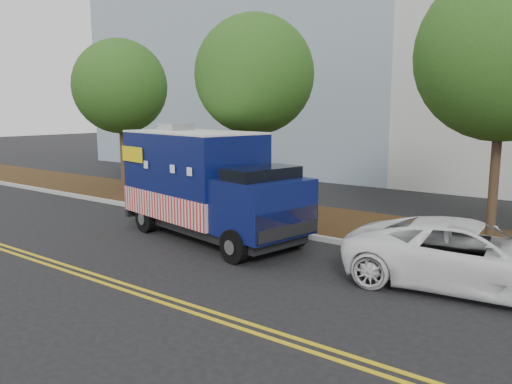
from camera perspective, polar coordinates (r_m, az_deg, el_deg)
The scene contains 11 objects.
ground at distance 16.33m, azimuth -8.26°, elevation -4.25°, with size 120.00×120.00×0.00m, color black.
curb at distance 17.31m, azimuth -5.00°, elevation -3.16°, with size 120.00×0.18×0.15m, color #9E9E99.
mulch_strip at distance 18.89m, azimuth -0.77°, elevation -2.05°, with size 120.00×4.00×0.15m, color black.
centerline_near at distance 13.67m, azimuth -21.63°, elevation -7.53°, with size 120.00×0.10×0.01m, color gold.
centerline_far at distance 13.54m, azimuth -22.54°, elevation -7.74°, with size 120.00×0.10×0.01m, color gold.
tree_a at distance 23.97m, azimuth -15.27°, elevation 11.54°, with size 4.26×4.26×6.99m.
tree_b at distance 17.86m, azimuth -0.20°, elevation 13.22°, with size 4.17×4.17×7.11m.
tree_c at distance 15.26m, azimuth 26.48°, elevation 13.92°, with size 4.68×4.68×7.63m.
sign_post at distance 19.07m, azimuth -9.26°, elevation 1.36°, with size 0.06×0.06×2.40m, color #473828.
food_truck at distance 15.07m, azimuth -5.82°, elevation 0.61°, with size 6.78×3.57×3.40m.
white_car at distance 11.71m, azimuth 23.26°, elevation -6.73°, with size 2.43×5.27×1.46m, color white.
Camera 1 is at (11.24, -11.21, 3.84)m, focal length 35.00 mm.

